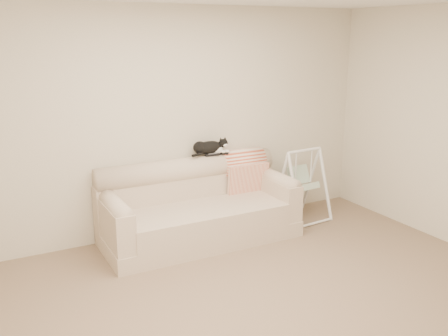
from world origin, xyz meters
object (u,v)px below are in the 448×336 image
remote_a (212,154)px  baby_swing (302,184)px  remote_b (221,153)px  sofa (198,209)px  tuxedo_cat (209,147)px

remote_a → baby_swing: (1.15, -0.25, -0.46)m
baby_swing → remote_b: bearing=165.9°
sofa → remote_b: (0.43, 0.23, 0.56)m
remote_b → baby_swing: (1.02, -0.26, -0.46)m
sofa → remote_a: bearing=36.4°
sofa → tuxedo_cat: tuxedo_cat is taller
remote_b → tuxedo_cat: bearing=173.2°
sofa → remote_b: size_ratio=14.01×
sofa → tuxedo_cat: (0.28, 0.25, 0.64)m
remote_a → tuxedo_cat: tuxedo_cat is taller
remote_a → tuxedo_cat: bearing=127.1°
sofa → remote_a: (0.30, 0.22, 0.56)m
sofa → remote_a: remote_a is taller
sofa → remote_a: 0.67m
remote_a → tuxedo_cat: (-0.02, 0.03, 0.08)m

